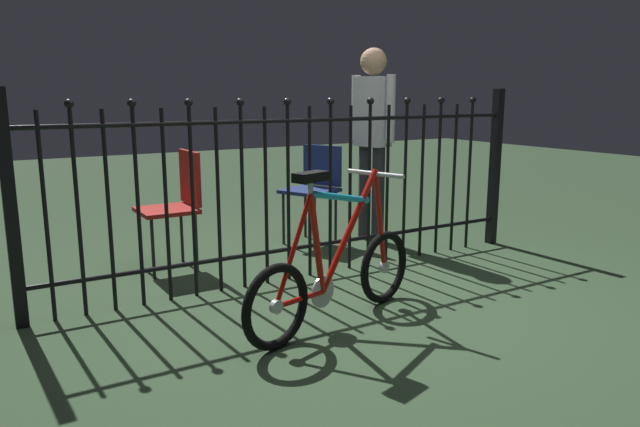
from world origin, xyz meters
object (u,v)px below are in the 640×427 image
object	(u,v)px
bicycle	(335,273)
chair_red	(177,199)
person_visitor	(372,127)
chair_navy	(315,183)

from	to	relation	value
bicycle	chair_red	bearing A→B (deg)	105.24
chair_red	person_visitor	world-z (taller)	person_visitor
chair_red	person_visitor	size ratio (longest dim) A/B	0.53
bicycle	chair_red	size ratio (longest dim) A/B	1.53
chair_navy	person_visitor	distance (m)	0.70
person_visitor	bicycle	bearing A→B (deg)	-131.53
bicycle	person_visitor	xyz separation A→B (m)	(1.34, 1.51, 0.70)
chair_red	chair_navy	size ratio (longest dim) A/B	1.04
chair_red	person_visitor	distance (m)	1.82
bicycle	chair_navy	world-z (taller)	bicycle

